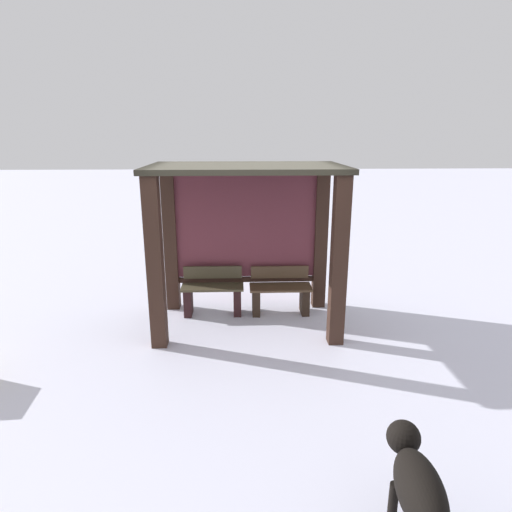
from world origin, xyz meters
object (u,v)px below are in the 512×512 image
object	(u,v)px
bus_shelter	(246,218)
bench_left_inside	(213,294)
dog	(416,484)
bench_center_inside	(280,294)

from	to	relation	value
bus_shelter	bench_left_inside	world-z (taller)	bus_shelter
bench_left_inside	bus_shelter	bearing A→B (deg)	-19.69
bus_shelter	dog	world-z (taller)	bus_shelter
bus_shelter	dog	xyz separation A→B (m)	(1.07, -3.97, -1.07)
dog	bus_shelter	bearing A→B (deg)	105.12
bus_shelter	bench_left_inside	xyz separation A→B (m)	(-0.54, 0.19, -1.26)
dog	bench_center_inside	bearing A→B (deg)	97.25
bench_left_inside	dog	size ratio (longest dim) A/B	0.91
bench_left_inside	dog	xyz separation A→B (m)	(1.61, -4.16, 0.19)
dog	bench_left_inside	bearing A→B (deg)	111.20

